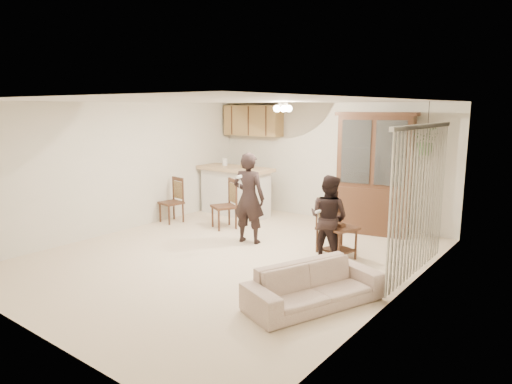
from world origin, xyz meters
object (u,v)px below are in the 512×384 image
Objects in this scene: sofa at (314,277)px; china_hutch at (374,174)px; chair_bar at (171,210)px; adult at (249,193)px; child at (328,218)px; chair_hutch_right at (330,235)px; side_table at (338,242)px; chair_hutch_left at (224,214)px.

china_hutch is at bearing 34.24° from sofa.
chair_bar is (-4.50, 1.78, -0.10)m from sofa.
adult is (-2.29, 1.62, 0.53)m from sofa.
adult is 1.60m from child.
child reaches higher than chair_hutch_right.
adult is 1.83m from side_table.
chair_hutch_right is (1.39, 0.44, -0.64)m from adult.
chair_bar is 1.01× the size of chair_hutch_right.
child is 0.58× the size of china_hutch.
side_table is at bearing -134.08° from child.
side_table is 2.73m from chair_hutch_left.
sofa is at bearing -5.09° from chair_hutch_left.
adult reaches higher than side_table.
chair_hutch_right is at bearing 45.34° from sofa.
chair_hutch_right reaches higher than side_table.
chair_bar is 0.95× the size of chair_hutch_left.
chair_hutch_right is (-0.11, -1.54, -0.88)m from china_hutch.
china_hutch reaches higher than sofa.
chair_hutch_left is (-2.71, 0.32, 0.00)m from side_table.
side_table is 0.43m from chair_hutch_right.
china_hutch is at bearing -140.38° from adult.
adult is 1.59m from chair_hutch_right.
chair_hutch_left is 2.40m from chair_hutch_right.
chair_hutch_right is at bearing -105.22° from china_hutch.
adult is at bearing 2.34° from chair_hutch_left.
chair_bar is at bearing 179.90° from side_table.
side_table is (0.13, 0.12, -0.40)m from child.
child is 0.61m from chair_hutch_right.
sofa is at bearing -12.32° from chair_bar.
chair_hutch_left is at bearing -160.12° from china_hutch.
chair_hutch_left is at bearing -38.19° from adult.
child is (-0.71, 1.65, 0.31)m from sofa.
china_hutch reaches higher than chair_hutch_left.
china_hutch is 2.45× the size of chair_bar.
child is (1.58, 0.03, -0.22)m from adult.
sofa is 1.82m from child.
adult is 1.27m from chair_hutch_left.
chair_bar reaches higher than sofa.
adult is at bearing -175.01° from side_table.
sofa is at bearing 115.54° from child.
chair_bar is (-2.21, 0.16, -0.63)m from adult.
chair_hutch_left is (-2.50, -1.51, -0.86)m from china_hutch.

